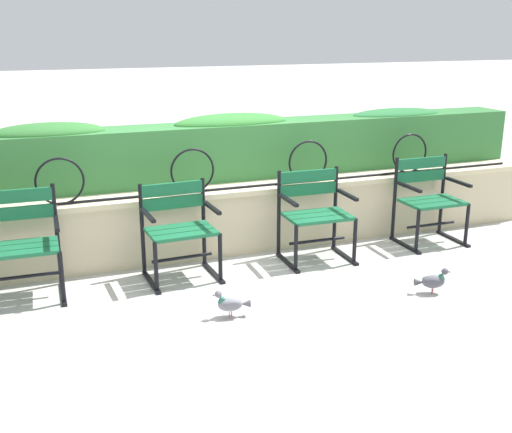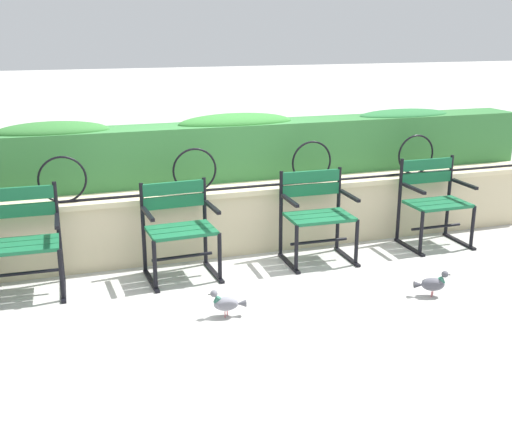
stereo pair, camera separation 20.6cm
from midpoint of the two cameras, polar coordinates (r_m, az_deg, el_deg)
ground_plane at (r=5.56m, az=-0.70°, el=-5.72°), size 60.00×60.00×0.00m
stone_wall at (r=6.17m, az=-3.28°, el=-0.22°), size 6.95×0.41×0.64m
iron_arch_fence at (r=5.89m, az=-6.13°, el=3.86°), size 6.42×0.02×0.42m
hedge_row at (r=6.40m, az=-4.49°, el=6.18°), size 6.81×0.47×0.65m
park_chair_leftmost at (r=5.45m, az=-21.56°, el=-2.13°), size 0.63×0.54×0.89m
park_chair_centre_left at (r=5.54m, az=-8.07°, el=-0.95°), size 0.63×0.55×0.83m
park_chair_centre_right at (r=5.94m, az=4.32°, el=0.43°), size 0.65×0.54×0.84m
park_chair_rightmost at (r=6.61m, az=14.47°, el=1.68°), size 0.63×0.52×0.87m
pigeon_near_chairs at (r=4.84m, az=-3.52°, el=-7.87°), size 0.29×0.13×0.22m
pigeon_far_side at (r=5.42m, az=14.64°, el=-5.67°), size 0.28×0.16×0.22m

